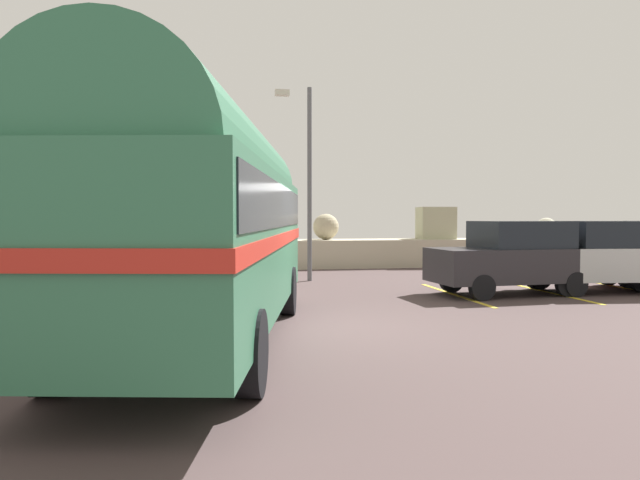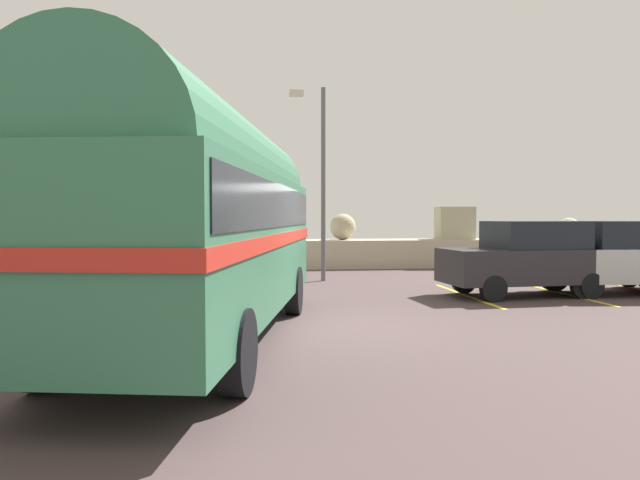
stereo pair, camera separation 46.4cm
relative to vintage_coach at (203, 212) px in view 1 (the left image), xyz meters
The scene contains 6 objects.
ground 2.89m from the vintage_coach, 29.10° to the left, with size 32.00×26.00×0.02m.
breakwater 13.01m from the vintage_coach, 81.48° to the left, with size 31.36×1.80×2.39m.
vintage_coach is the anchor object (origin of this frame).
parked_car_nearest 8.77m from the vintage_coach, 29.41° to the left, with size 4.21×1.99×1.86m.
parked_car_middle 11.01m from the vintage_coach, 22.84° to the left, with size 4.25×2.11×1.86m.
lamp_post 8.87m from the vintage_coach, 70.93° to the left, with size 1.08×0.61×5.92m.
Camera 1 is at (-1.55, -9.88, 1.97)m, focal length 31.72 mm.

